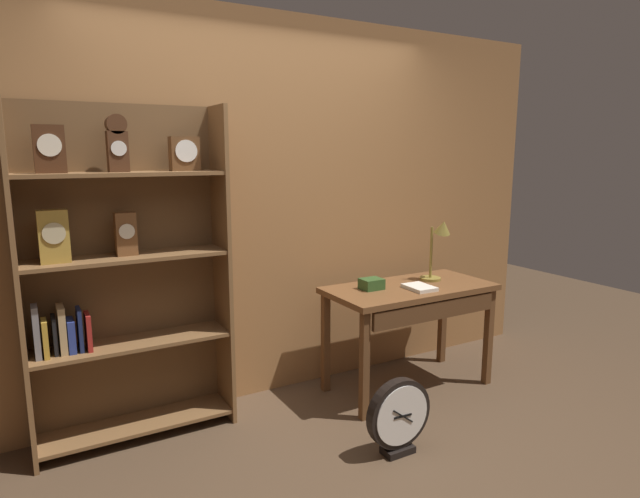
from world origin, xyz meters
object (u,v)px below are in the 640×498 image
workbench (412,300)px  desk_lamp (439,242)px  open_repair_manual (419,287)px  toolbox_small (371,284)px  bookshelf (121,274)px  round_clock_large (399,416)px

workbench → desk_lamp: (0.28, 0.06, 0.38)m
desk_lamp → open_repair_manual: size_ratio=2.08×
toolbox_small → open_repair_manual: toolbox_small is taller
bookshelf → open_repair_manual: 1.93m
round_clock_large → bookshelf: bearing=142.9°
desk_lamp → round_clock_large: bearing=-141.7°
open_repair_manual → round_clock_large: (-0.60, -0.56, -0.54)m
open_repair_manual → round_clock_large: open_repair_manual is taller
desk_lamp → toolbox_small: desk_lamp is taller
bookshelf → round_clock_large: bearing=-37.1°
desk_lamp → round_clock_large: size_ratio=1.03×
bookshelf → round_clock_large: 1.78m
toolbox_small → open_repair_manual: 0.33m
workbench → toolbox_small: bearing=163.2°
desk_lamp → toolbox_small: 0.62m
bookshelf → toolbox_small: size_ratio=13.31×
toolbox_small → desk_lamp: bearing=-2.9°
toolbox_small → round_clock_large: size_ratio=0.33×
workbench → toolbox_small: (-0.29, 0.09, 0.14)m
desk_lamp → open_repair_manual: 0.42m
toolbox_small → open_repair_manual: size_ratio=0.67×
desk_lamp → bookshelf: bearing=172.9°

